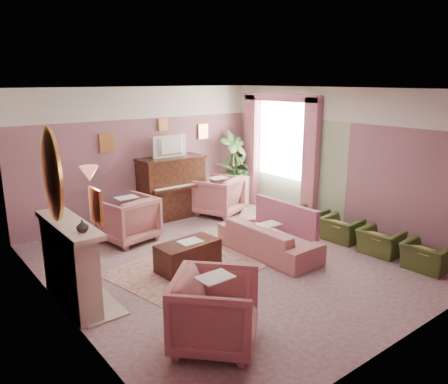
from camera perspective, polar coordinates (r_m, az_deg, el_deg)
floor at (r=7.40m, az=0.93°, el=-8.94°), size 5.50×6.00×0.01m
ceiling at (r=6.79m, az=1.03°, el=13.30°), size 5.50×6.00×0.01m
wall_back at (r=9.44m, az=-10.59°, el=4.85°), size 5.50×0.02×2.80m
wall_front at (r=5.08m, az=22.85°, el=-4.37°), size 5.50×0.02×2.80m
wall_left at (r=5.70m, az=-21.08°, el=-2.20°), size 0.02×6.00×2.80m
wall_right at (r=8.91m, az=14.89°, el=4.05°), size 0.02×6.00×2.80m
picture_rail_band at (r=9.31m, az=-10.88°, el=11.38°), size 5.50×0.01×0.65m
stripe_panel at (r=9.79m, az=8.67°, el=3.34°), size 0.01×3.00×2.15m
fireplace_surround at (r=6.20m, az=-19.50°, el=-9.06°), size 0.30×1.40×1.10m
fireplace_inset at (r=6.29m, az=-18.51°, el=-10.13°), size 0.18×0.72×0.68m
fire_ember at (r=6.38m, az=-18.04°, el=-11.53°), size 0.06×0.54×0.10m
mantel_shelf at (r=6.02m, az=-19.69°, el=-4.01°), size 0.40×1.55×0.07m
hearth at (r=6.49m, az=-17.39°, el=-13.07°), size 0.55×1.50×0.02m
mirror_frame at (r=5.81m, az=-21.56°, el=2.13°), size 0.04×0.72×1.20m
mirror_glass at (r=5.81m, az=-21.32°, el=2.17°), size 0.01×0.60×1.06m
sconce_shade at (r=4.82m, az=-17.19°, el=2.32°), size 0.20×0.20×0.16m
piano at (r=9.55m, az=-6.84°, el=0.52°), size 1.40×0.60×1.30m
piano_keyshelf at (r=9.25m, az=-5.72°, el=0.53°), size 1.30×0.12×0.06m
piano_keys at (r=9.24m, az=-5.73°, el=0.77°), size 1.20×0.08×0.02m
piano_top at (r=9.42m, az=-6.96°, el=4.42°), size 1.45×0.65×0.04m
television at (r=9.33m, az=-6.85°, el=6.13°), size 0.80×0.12×0.48m
print_back_left at (r=9.02m, az=-15.09°, el=6.22°), size 0.30×0.03×0.38m
print_back_right at (r=10.15m, az=-2.75°, el=7.92°), size 0.26×0.03×0.34m
print_back_mid at (r=9.56m, az=-7.97°, el=8.71°), size 0.22×0.03×0.26m
print_left_wall at (r=4.53m, az=-16.40°, el=-1.77°), size 0.03×0.28×0.36m
window_blind at (r=9.83m, az=7.61°, el=7.12°), size 0.03×1.40×1.80m
curtain_left at (r=9.22m, az=11.25°, el=3.97°), size 0.16×0.34×2.60m
curtain_right at (r=10.49m, az=3.64°, el=5.48°), size 0.16×0.34×2.60m
pelmet at (r=9.70m, az=7.44°, el=12.13°), size 0.16×2.20×0.16m
mantel_plant at (r=6.48m, az=-21.30°, el=-1.29°), size 0.16×0.16×0.28m
mantel_vase at (r=5.53m, az=-18.01°, el=-4.26°), size 0.16×0.16×0.16m
area_rug at (r=7.20m, az=-3.84°, el=-9.58°), size 2.80×2.25×0.01m
coffee_table at (r=7.03m, az=-4.72°, el=-8.28°), size 1.04×0.58×0.45m
table_paper at (r=6.97m, az=-4.42°, el=-6.44°), size 0.35×0.28×0.01m
sofa at (r=7.55m, az=5.86°, el=-5.36°), size 0.64×1.91×0.77m
sofa_throw at (r=7.75m, az=8.04°, el=-3.23°), size 0.10×1.45×0.53m
floral_armchair_left at (r=8.30m, az=-12.49°, el=-3.16°), size 0.91×0.91×0.95m
floral_armchair_right at (r=9.68m, az=-0.76°, el=-0.27°), size 0.91×0.91×0.95m
floral_armchair_front at (r=5.04m, az=-1.14°, el=-14.83°), size 0.91×0.91×0.95m
olive_chair_a at (r=7.66m, az=24.95°, el=-7.15°), size 0.48×0.68×0.59m
olive_chair_b at (r=8.02m, az=19.77°, el=-5.66°), size 0.48×0.68×0.59m
olive_chair_c at (r=8.45m, az=15.09°, el=-4.27°), size 0.48×0.68×0.59m
olive_chair_d at (r=8.94m, az=10.92°, el=-3.00°), size 0.48×0.68×0.59m
side_table at (r=10.66m, az=2.01°, el=0.43°), size 0.52×0.52×0.70m
side_plant_big at (r=10.55m, az=2.04°, el=3.17°), size 0.30×0.30×0.34m
side_plant_small at (r=10.55m, az=2.89°, el=3.00°), size 0.16×0.16×0.28m
palm_pot at (r=10.57m, az=1.24°, el=-0.70°), size 0.34×0.34×0.34m
palm_plant at (r=10.38m, az=1.26°, el=4.05°), size 0.76×0.76×1.44m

